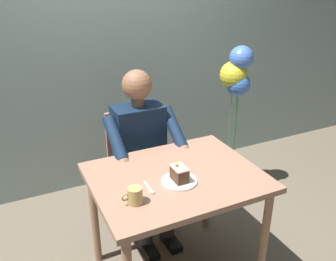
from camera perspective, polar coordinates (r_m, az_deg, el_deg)
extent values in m
cube|color=#9AB2B1|center=(3.17, -10.62, 16.98)|extent=(6.40, 0.12, 3.00)
cube|color=tan|center=(2.15, 1.30, -7.50)|extent=(1.00, 0.79, 0.04)
cylinder|color=tan|center=(2.35, 15.11, -16.40)|extent=(0.05, 0.05, 0.74)
cylinder|color=tan|center=(2.78, 6.26, -8.71)|extent=(0.05, 0.05, 0.74)
cylinder|color=tan|center=(2.50, -11.67, -13.29)|extent=(0.05, 0.05, 0.74)
cube|color=#A1695E|center=(2.81, -4.62, -6.99)|extent=(0.42, 0.42, 0.04)
cube|color=#A1695E|center=(2.85, -6.17, -0.96)|extent=(0.38, 0.04, 0.45)
cylinder|color=#A1695E|center=(2.84, 0.33, -11.55)|extent=(0.04, 0.04, 0.42)
cylinder|color=#A1695E|center=(2.73, -6.66, -13.36)|extent=(0.04, 0.04, 0.42)
cylinder|color=#A1695E|center=(3.12, -2.60, -8.07)|extent=(0.04, 0.04, 0.42)
cylinder|color=#A1695E|center=(3.02, -8.98, -9.55)|extent=(0.04, 0.04, 0.42)
cube|color=#142742|center=(2.65, -4.67, -1.70)|extent=(0.36, 0.22, 0.55)
sphere|color=#996647|center=(2.50, -4.99, 7.28)|extent=(0.21, 0.21, 0.21)
cylinder|color=#996647|center=(2.53, -4.89, 4.54)|extent=(0.09, 0.09, 0.06)
cylinder|color=#142742|center=(2.56, 0.97, 0.44)|extent=(0.08, 0.33, 0.26)
sphere|color=#996647|center=(2.48, 2.61, -3.22)|extent=(0.09, 0.09, 0.09)
cylinder|color=#142742|center=(2.42, -8.41, -1.36)|extent=(0.08, 0.33, 0.26)
sphere|color=#996647|center=(2.33, -7.03, -5.33)|extent=(0.09, 0.09, 0.09)
cylinder|color=#37302E|center=(2.72, -1.75, -7.95)|extent=(0.13, 0.38, 0.14)
cylinder|color=#37302E|center=(2.67, -5.32, -8.80)|extent=(0.13, 0.38, 0.14)
cylinder|color=#37302E|center=(2.72, -0.10, -13.74)|extent=(0.11, 0.11, 0.40)
cube|color=black|center=(2.79, 0.46, -17.30)|extent=(0.09, 0.22, 0.05)
cylinder|color=#37302E|center=(2.66, -3.72, -14.73)|extent=(0.11, 0.11, 0.40)
cube|color=black|center=(2.73, -3.11, -18.35)|extent=(0.09, 0.22, 0.05)
cylinder|color=white|center=(2.07, 1.82, -8.07)|extent=(0.21, 0.21, 0.01)
cube|color=brown|center=(2.05, 1.83, -7.02)|extent=(0.07, 0.11, 0.08)
cube|color=beige|center=(2.03, 1.85, -5.96)|extent=(0.07, 0.11, 0.01)
sphere|color=gold|center=(2.03, 1.36, -5.48)|extent=(0.02, 0.02, 0.02)
cylinder|color=tan|center=(1.88, -5.29, -10.30)|extent=(0.08, 0.08, 0.09)
torus|color=tan|center=(1.87, -6.82, -10.55)|extent=(0.05, 0.01, 0.05)
cylinder|color=black|center=(1.86, -5.33, -9.28)|extent=(0.07, 0.07, 0.01)
cube|color=silver|center=(2.03, -3.30, -8.83)|extent=(0.02, 0.11, 0.01)
ellipsoid|color=silver|center=(1.98, -2.51, -9.77)|extent=(0.03, 0.04, 0.01)
cylinder|color=#B2C1C6|center=(3.37, 10.44, -7.85)|extent=(0.12, 0.12, 0.22)
sphere|color=#4B7BE7|center=(2.98, 11.65, 11.31)|extent=(0.20, 0.20, 0.20)
cylinder|color=#4C9956|center=(3.14, 10.82, 1.37)|extent=(0.01, 0.01, 0.92)
sphere|color=#3F75DA|center=(3.02, 11.14, 7.30)|extent=(0.20, 0.20, 0.20)
cylinder|color=#4C9956|center=(3.18, 10.50, -0.49)|extent=(0.01, 0.01, 0.70)
sphere|color=yellow|center=(3.01, 10.40, 8.72)|extent=(0.23, 0.23, 0.23)
cylinder|color=#4C9956|center=(3.18, 9.75, 0.11)|extent=(0.01, 0.01, 0.76)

